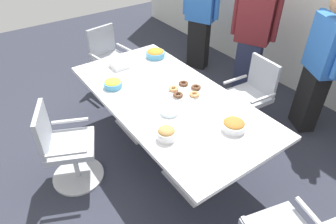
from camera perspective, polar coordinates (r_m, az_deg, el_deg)
ground_plane at (r=3.64m, az=-0.00°, el=-7.01°), size 10.00×10.00×0.01m
conference_table at (r=3.24m, az=-0.00°, el=1.06°), size 2.40×1.20×0.75m
office_chair_0 at (r=3.20m, az=-18.74°, el=-6.83°), size 0.72×0.72×0.91m
office_chair_2 at (r=3.88m, az=15.21°, el=2.38°), size 0.59×0.59×0.91m
office_chair_3 at (r=4.67m, az=-10.95°, el=9.29°), size 0.62×0.62×0.91m
person_standing_0 at (r=5.02m, az=6.12°, el=17.67°), size 0.59×0.38×1.70m
person_standing_1 at (r=4.30m, az=15.72°, el=13.67°), size 0.58×0.39×1.76m
person_standing_2 at (r=3.91m, az=26.90°, el=7.86°), size 0.57×0.41×1.69m
snack_bowl_chips_yellow at (r=3.36m, az=-10.40°, el=5.34°), size 0.20×0.20×0.10m
snack_bowl_pretzels at (r=2.77m, az=12.35°, el=-2.42°), size 0.22×0.22×0.10m
snack_bowl_cookies at (r=2.61m, az=-0.31°, el=-4.05°), size 0.17×0.17×0.12m
snack_bowl_chips_orange at (r=3.95m, az=-2.40°, el=11.07°), size 0.24×0.24×0.11m
donut_platter at (r=3.24m, az=3.26°, el=4.11°), size 0.36×0.36×0.04m
plate_stack at (r=2.93m, az=0.28°, el=0.10°), size 0.19×0.19×0.04m
napkin_pile at (r=3.75m, az=-9.22°, el=8.88°), size 0.19×0.19×0.08m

